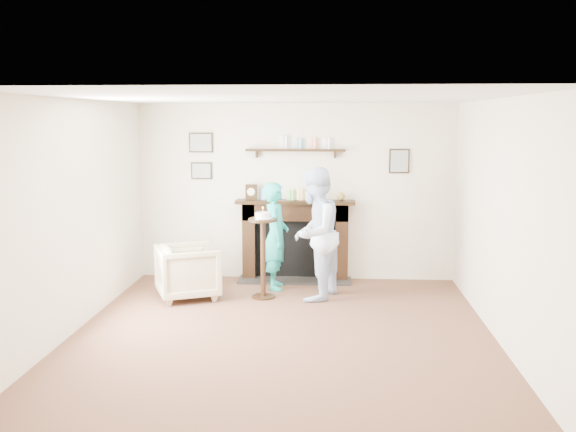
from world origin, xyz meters
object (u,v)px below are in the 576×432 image
object	(u,v)px
woman	(276,288)
pedestal_table	(263,242)
armchair	(189,298)
man	(314,298)

from	to	relation	value
woman	pedestal_table	bearing A→B (deg)	160.95
armchair	pedestal_table	xyz separation A→B (m)	(0.96, 0.07, 0.73)
armchair	pedestal_table	size ratio (longest dim) A/B	0.64
man	pedestal_table	world-z (taller)	pedestal_table
pedestal_table	man	bearing A→B (deg)	0.23
armchair	woman	world-z (taller)	woman
pedestal_table	woman	bearing A→B (deg)	75.88
man	woman	xyz separation A→B (m)	(-0.54, 0.47, 0.00)
man	woman	bearing A→B (deg)	-112.24
man	pedestal_table	xyz separation A→B (m)	(-0.66, -0.00, 0.73)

